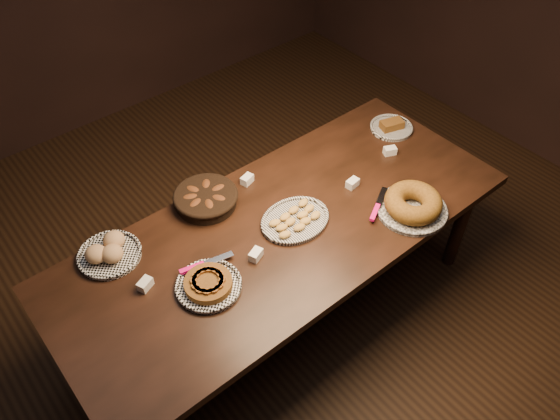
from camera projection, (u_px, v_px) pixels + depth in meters
ground at (283, 311)px, 3.28m from camera, size 5.00×5.00×0.00m
buffet_table at (284, 236)px, 2.80m from camera, size 2.40×1.00×0.75m
apple_tart_plate at (208, 284)px, 2.47m from camera, size 0.35×0.31×0.06m
madeleine_platter at (295, 220)px, 2.76m from camera, size 0.37×0.30×0.04m
bundt_cake_plate at (413, 205)px, 2.79m from camera, size 0.42×0.39×0.11m
croissant_basket at (206, 198)px, 2.82m from camera, size 0.40×0.40×0.08m
bread_roll_plate at (108, 252)px, 2.58m from camera, size 0.31×0.31×0.09m
loaf_plate at (391, 127)px, 3.30m from camera, size 0.26×0.26×0.06m
tent_cards at (285, 206)px, 2.82m from camera, size 1.65×0.52×0.04m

